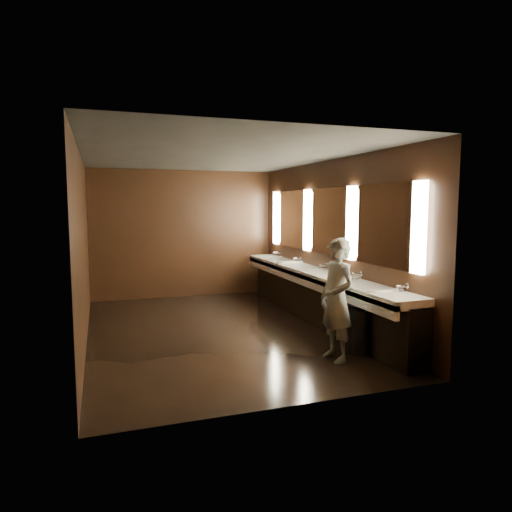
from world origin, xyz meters
The scene contains 10 objects.
floor centered at (0.00, 0.00, 0.00)m, with size 6.00×6.00×0.00m, color black.
ceiling centered at (0.00, 0.00, 2.80)m, with size 4.00×6.00×0.02m, color #2D2D2B.
wall_back centered at (0.00, 3.00, 1.40)m, with size 4.00×0.02×2.80m, color black.
wall_front centered at (0.00, -3.00, 1.40)m, with size 4.00×0.02×2.80m, color black.
wall_left centered at (-2.00, 0.00, 1.40)m, with size 0.02×6.00×2.80m, color black.
wall_right centered at (2.00, 0.00, 1.40)m, with size 0.02×6.00×2.80m, color black.
sink_counter centered at (1.79, 0.00, 0.50)m, with size 0.55×5.40×1.01m.
mirror_band centered at (1.98, 0.00, 1.75)m, with size 0.06×5.03×1.15m.
person centered at (1.13, -1.90, 0.80)m, with size 0.59×0.39×1.61m, color #7F9EBE.
trash_bin centered at (1.58, -1.72, 0.30)m, with size 0.39×0.39×0.60m, color black.
Camera 1 is at (-1.76, -7.06, 2.02)m, focal length 32.00 mm.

